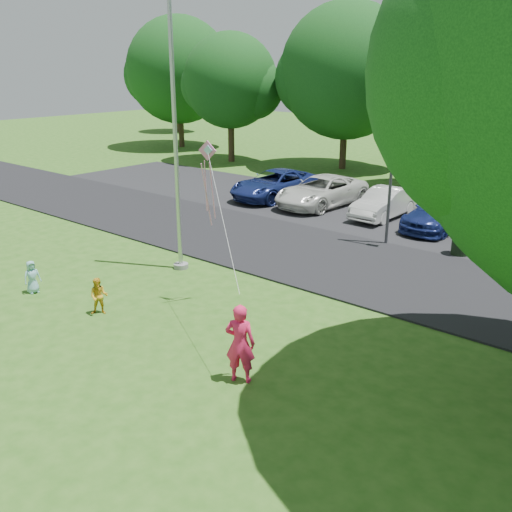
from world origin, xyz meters
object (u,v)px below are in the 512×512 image
Objects in this scene: flagpole at (176,145)px; trash_can at (461,242)px; woman at (240,343)px; kite at (208,170)px; street_lamp at (398,156)px; child_blue at (32,277)px; child_yellow at (99,296)px.

flagpole is 10.68m from trash_can.
kite is (-3.41, 2.62, 3.02)m from woman.
woman reaches higher than trash_can.
kite is at bearing -105.69° from street_lamp.
flagpole is 3.35m from kite.
trash_can is 14.60m from child_blue.
child_blue is (-2.86, -0.37, -0.02)m from child_yellow.
street_lamp is at bearing 58.18° from flagpole.
kite is (-3.84, -8.93, 3.39)m from trash_can.
trash_can is 0.28× the size of kite.
child_yellow is (-5.34, 0.14, -0.38)m from woman.
child_yellow is at bearing -116.85° from trash_can.
child_blue is at bearing 144.72° from child_yellow.
woman is at bearing -79.59° from child_blue.
child_blue is (-8.20, -0.23, -0.40)m from woman.
flagpole is at bearing -13.79° from child_blue.
street_lamp reaches higher than woman.
trash_can is at bearing 53.05° from kite.
flagpole is 6.00m from child_blue.
woman is at bearing -51.20° from kite.
kite reaches higher than child_blue.
flagpole is 5.52× the size of woman.
child_blue is at bearing -163.00° from kite.
street_lamp is 5.58× the size of child_blue.
trash_can reaches higher than child_yellow.
child_yellow is at bearing -141.70° from kite.
child_yellow is at bearing -113.32° from street_lamp.
child_yellow is (1.03, -4.02, -3.64)m from flagpole.
flagpole is 8.22m from street_lamp.
kite is (-1.35, -8.50, 0.52)m from street_lamp.
child_blue is 6.54m from kite.
trash_can is (6.80, 7.38, -3.63)m from flagpole.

